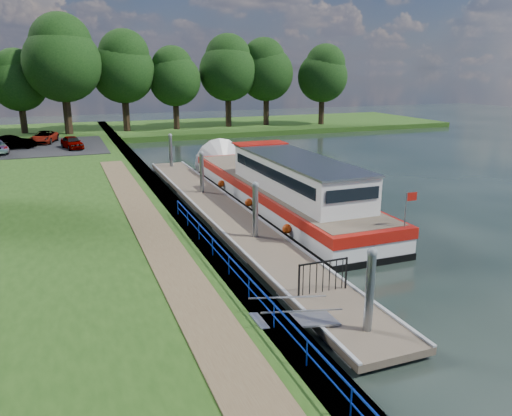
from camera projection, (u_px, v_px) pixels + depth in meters
name	position (u px, v px, depth m)	size (l,w,h in m)	color
ground	(357.00, 334.00, 15.10)	(160.00, 160.00, 0.00)	black
bank_edge	(170.00, 206.00, 27.55)	(1.10, 90.00, 0.78)	#473D2D
far_bank	(221.00, 127.00, 65.85)	(60.00, 18.00, 0.60)	#224413
footpath	(160.00, 244.00, 20.52)	(1.60, 40.00, 0.05)	brown
carpark	(24.00, 148.00, 45.11)	(14.00, 12.00, 0.06)	black
blue_fence	(238.00, 270.00, 16.47)	(0.04, 18.04, 0.72)	#0C2DBF
pontoon	(225.00, 215.00, 26.71)	(2.50, 30.00, 0.56)	brown
mooring_piles	(225.00, 195.00, 26.41)	(0.30, 27.30, 3.55)	gray
gangway	(295.00, 318.00, 14.73)	(2.58, 1.00, 0.92)	#A5A8AD
gate_panel	(323.00, 272.00, 16.76)	(1.85, 0.05, 1.15)	black
barge	(274.00, 186.00, 29.26)	(4.36, 21.15, 4.78)	black
horizon_trees	(113.00, 66.00, 56.04)	(54.38, 10.03, 12.87)	#332316
car_a	(72.00, 142.00, 44.35)	(1.34, 3.33, 1.13)	#999999
car_b	(13.00, 142.00, 44.08)	(1.28, 3.67, 1.21)	#999999
car_d	(44.00, 137.00, 47.68)	(1.87, 4.06, 1.13)	#999999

